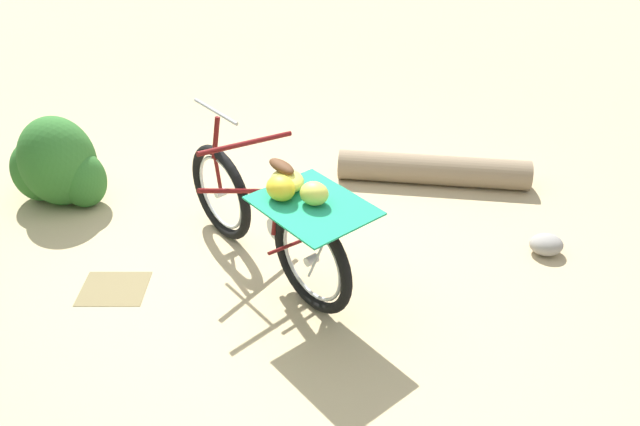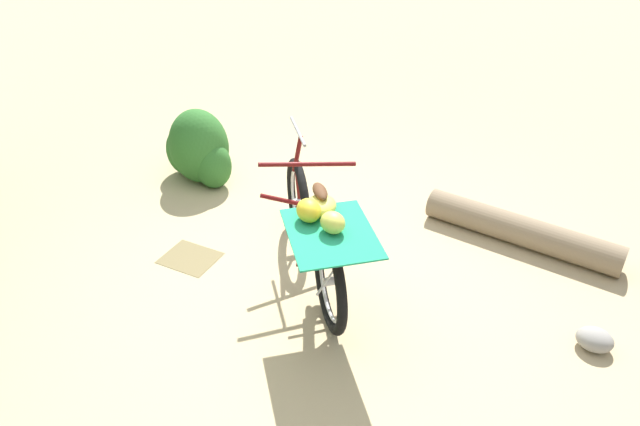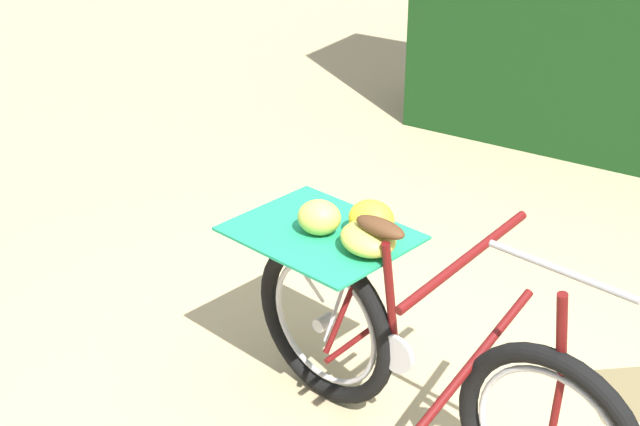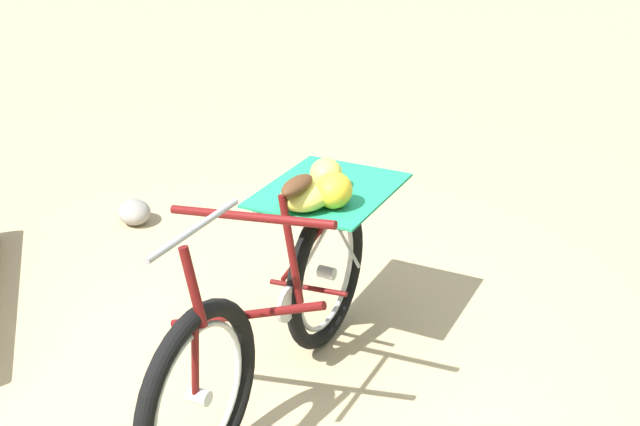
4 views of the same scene
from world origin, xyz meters
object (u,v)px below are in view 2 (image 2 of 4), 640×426
at_px(fallen_log, 520,230).
at_px(path_stone, 595,340).
at_px(bicycle, 315,233).
at_px(shrub_cluster, 198,150).

xyz_separation_m(fallen_log, path_stone, (0.67, -1.01, -0.05)).
relative_size(bicycle, shrub_cluster, 1.98).
height_order(fallen_log, shrub_cluster, shrub_cluster).
xyz_separation_m(fallen_log, shrub_cluster, (-3.06, -0.30, 0.20)).
xyz_separation_m(bicycle, shrub_cluster, (-1.76, 0.94, -0.14)).
bearing_deg(fallen_log, shrub_cluster, -174.32).
bearing_deg(shrub_cluster, path_stone, -10.77).
distance_m(fallen_log, path_stone, 1.22).
height_order(bicycle, path_stone, bicycle).
distance_m(bicycle, fallen_log, 1.83).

